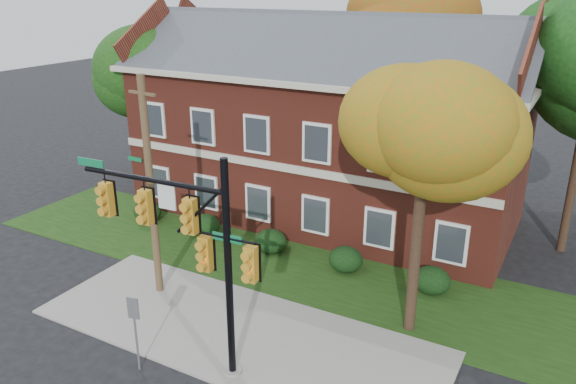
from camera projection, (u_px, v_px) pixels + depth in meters
The scene contains 15 objects.
ground at pixel (219, 348), 17.95m from camera, with size 120.00×120.00×0.00m, color black.
sidewalk at pixel (236, 331), 18.76m from camera, with size 14.00×5.00×0.08m, color gray.
grass_strip at pixel (305, 269), 22.87m from camera, with size 30.00×6.00×0.04m, color #193811.
apartment_building at pixel (325, 116), 26.91m from camera, with size 18.80×8.80×9.74m.
hedge_far_left at pixel (147, 211), 27.33m from camera, with size 1.40×1.26×1.05m, color black.
hedge_left at pixel (205, 225), 25.75m from camera, with size 1.40×1.26×1.05m, color black.
hedge_center at pixel (271, 241), 24.17m from camera, with size 1.40×1.26×1.05m, color black.
hedge_right at pixel (346, 259), 22.59m from camera, with size 1.40×1.26×1.05m, color black.
hedge_far_right at pixel (432, 280), 21.01m from camera, with size 1.40×1.26×1.05m, color black.
tree_near_right at pixel (432, 140), 16.42m from camera, with size 4.50×4.25×8.58m.
tree_left_rear at pixel (151, 69), 29.80m from camera, with size 5.40×5.10×8.88m.
tree_far_rear at pixel (409, 23), 31.38m from camera, with size 6.84×6.46×11.52m.
traffic_signal at pixel (191, 240), 15.80m from camera, with size 6.05×0.67×6.76m.
utility_pole at pixel (151, 189), 19.81m from camera, with size 1.27×0.30×8.17m.
sign_post at pixel (134, 321), 16.39m from camera, with size 0.36×0.12×2.50m.
Camera 1 is at (9.20, -12.11, 11.00)m, focal length 35.00 mm.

